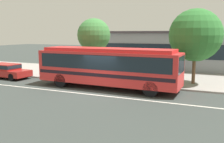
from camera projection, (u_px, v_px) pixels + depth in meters
name	position (u px, v px, depth m)	size (l,w,h in m)	color
ground_plane	(99.00, 92.00, 17.14)	(120.00, 120.00, 0.00)	#363D3A
sidewalk_slab	(131.00, 76.00, 23.24)	(60.00, 8.00, 0.12)	#9B948E
lane_stripe_center	(93.00, 95.00, 16.42)	(56.00, 0.16, 0.01)	silver
transit_bus	(108.00, 65.00, 18.12)	(10.61, 2.79, 2.96)	red
sedan_behind_bus	(6.00, 70.00, 22.54)	(4.66, 2.10, 1.29)	#AB221F
pedestrian_waiting_near_sign	(68.00, 67.00, 21.76)	(0.35, 0.35, 1.72)	#1F2246
pedestrian_walking_along_curb	(176.00, 74.00, 18.18)	(0.41, 0.41, 1.66)	#2C2A54
pedestrian_standing_by_tree	(169.00, 71.00, 19.12)	(0.45, 0.45, 1.72)	#2C274F
bus_stop_sign	(167.00, 65.00, 18.55)	(0.13, 0.44, 2.39)	gray
street_tree_near_stop	(94.00, 35.00, 22.31)	(2.97, 2.97, 5.22)	brown
street_tree_mid_block	(195.00, 35.00, 18.92)	(4.00, 4.00, 5.75)	brown
station_building	(183.00, 50.00, 28.76)	(19.86, 8.59, 4.25)	gray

